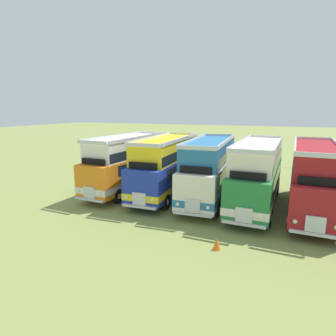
{
  "coord_description": "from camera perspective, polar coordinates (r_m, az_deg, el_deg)",
  "views": [
    {
      "loc": [
        -1.85,
        -19.53,
        6.57
      ],
      "look_at": [
        -9.83,
        -0.11,
        2.22
      ],
      "focal_mm": 30.47,
      "sensor_mm": 36.0,
      "label": 1
    }
  ],
  "objects": [
    {
      "name": "ground_plane",
      "position": [
        20.69,
        26.47,
        -8.1
      ],
      "size": [
        200.0,
        200.0,
        0.0
      ],
      "primitive_type": "plane",
      "color": "olive"
    },
    {
      "name": "bus_first_in_row",
      "position": [
        23.48,
        -7.85,
        1.24
      ],
      "size": [
        2.97,
        9.9,
        4.52
      ],
      "color": "orange",
      "rests_on": "ground"
    },
    {
      "name": "bus_second_in_row",
      "position": [
        22.07,
        -0.16,
        0.69
      ],
      "size": [
        2.93,
        10.03,
        4.52
      ],
      "color": "#1E339E",
      "rests_on": "ground"
    },
    {
      "name": "bus_third_in_row",
      "position": [
        21.0,
        8.34,
        -0.01
      ],
      "size": [
        3.09,
        9.96,
        4.52
      ],
      "color": "silver",
      "rests_on": "ground"
    },
    {
      "name": "bus_fourth_in_row",
      "position": [
        20.27,
        17.52,
        -0.85
      ],
      "size": [
        2.85,
        10.23,
        4.52
      ],
      "color": "#237538",
      "rests_on": "ground"
    },
    {
      "name": "bus_fifth_in_row",
      "position": [
        20.32,
        27.04,
        -1.57
      ],
      "size": [
        2.86,
        10.14,
        4.52
      ],
      "color": "maroon",
      "rests_on": "ground"
    },
    {
      "name": "cone_near_end",
      "position": [
        14.2,
        9.71,
        -14.68
      ],
      "size": [
        0.36,
        0.36,
        0.6
      ],
      "primitive_type": "cone",
      "color": "orange",
      "rests_on": "ground"
    },
    {
      "name": "rope_fence_line",
      "position": [
        30.55,
        25.35,
        -0.53
      ],
      "size": [
        33.1,
        0.08,
        1.05
      ],
      "color": "#8C704C",
      "rests_on": "ground"
    }
  ]
}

